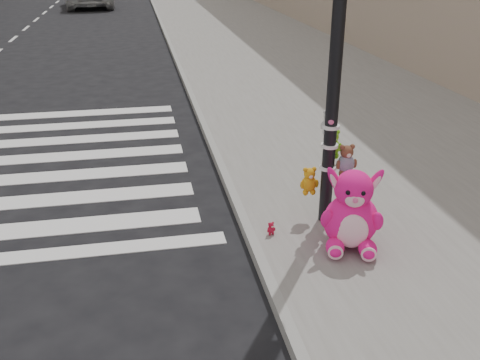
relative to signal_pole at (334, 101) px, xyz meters
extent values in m
plane|color=black|center=(-2.62, -1.81, -1.76)|extent=(120.00, 120.00, 0.00)
cube|color=slate|center=(2.38, 8.19, -1.69)|extent=(7.00, 80.00, 0.14)
cube|color=gray|center=(-1.07, 8.19, -1.69)|extent=(0.12, 80.00, 0.15)
cylinder|color=black|center=(-0.02, -0.01, 0.38)|extent=(0.16, 0.16, 4.00)
cylinder|color=white|center=(-0.02, -0.01, -0.87)|extent=(0.22, 0.22, 0.04)
cylinder|color=white|center=(-0.02, -0.01, -0.57)|extent=(0.22, 0.22, 0.04)
cylinder|color=white|center=(-0.02, -0.01, -0.32)|extent=(0.22, 0.22, 0.04)
ellipsoid|color=#FF1587|center=(-0.21, -0.92, -1.52)|extent=(0.31, 0.40, 0.19)
ellipsoid|color=#FF1587|center=(0.15, -1.03, -1.52)|extent=(0.31, 0.40, 0.19)
ellipsoid|color=#FF1587|center=(0.06, -0.70, -1.28)|extent=(0.81, 0.74, 0.67)
ellipsoid|color=#F9BFD1|center=(-0.01, -0.92, -1.30)|extent=(0.39, 0.24, 0.44)
sphere|color=#FF1587|center=(0.06, -0.70, -0.86)|extent=(0.57, 0.57, 0.46)
ellipsoid|color=#FF1587|center=(-0.13, -0.61, -0.80)|extent=(0.33, 0.18, 0.46)
ellipsoid|color=#FF1587|center=(0.26, -0.74, -0.80)|extent=(0.33, 0.18, 0.46)
camera|label=1|loc=(-2.32, -6.00, 1.77)|focal=40.00mm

